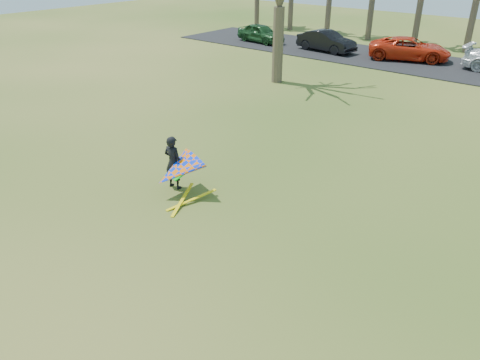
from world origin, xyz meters
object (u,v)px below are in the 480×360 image
Objects in this scene: car_2 at (409,49)px; car_1 at (326,41)px; car_0 at (261,33)px; kite_flyer at (177,169)px.

car_1 is at bearing 81.69° from car_2.
car_0 is at bearing 98.25° from car_1.
car_1 is at bearing -80.94° from car_0.
kite_flyer reaches higher than car_1.
car_0 is 0.78× the size of car_2.
car_0 is at bearing 121.64° from kite_flyer.
car_0 is 12.00m from car_2.
car_2 reaches higher than car_1.
car_0 is 1.78× the size of kite_flyer.
car_0 is 26.30m from kite_flyer.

